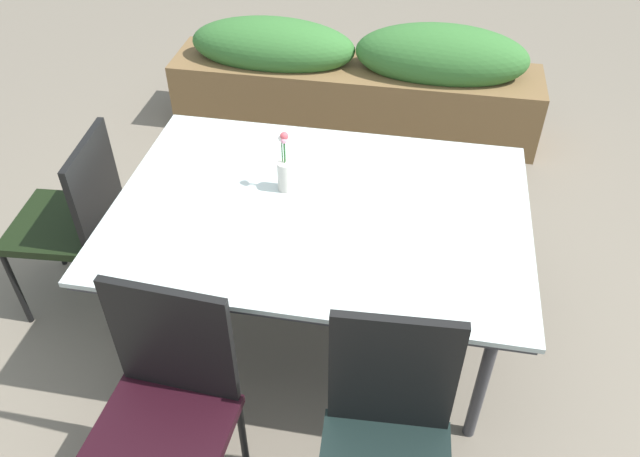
# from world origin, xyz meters

# --- Properties ---
(ground_plane) EXTENTS (12.00, 12.00, 0.00)m
(ground_plane) POSITION_xyz_m (0.00, 0.00, 0.00)
(ground_plane) COLOR #756B5B
(dining_table) EXTENTS (1.72, 1.20, 0.75)m
(dining_table) POSITION_xyz_m (-0.08, 0.02, 0.71)
(dining_table) COLOR silver
(dining_table) RESTS_ON ground
(chair_near_left) EXTENTS (0.49, 0.49, 0.97)m
(chair_near_left) POSITION_xyz_m (-0.46, -0.86, 0.53)
(chair_near_left) COLOR black
(chair_near_left) RESTS_ON ground
(chair_end_left) EXTENTS (0.48, 0.48, 0.94)m
(chair_end_left) POSITION_xyz_m (-1.23, 0.03, 0.54)
(chair_end_left) COLOR black
(chair_end_left) RESTS_ON ground
(chair_near_right) EXTENTS (0.46, 0.46, 1.00)m
(chair_near_right) POSITION_xyz_m (0.30, -0.86, 0.55)
(chair_near_right) COLOR black
(chair_near_right) RESTS_ON ground
(flower_vase) EXTENTS (0.07, 0.07, 0.28)m
(flower_vase) POSITION_xyz_m (-0.25, 0.12, 0.85)
(flower_vase) COLOR silver
(flower_vase) RESTS_ON dining_table
(planter_box) EXTENTS (2.47, 0.50, 0.79)m
(planter_box) POSITION_xyz_m (-0.17, 1.88, 0.37)
(planter_box) COLOR brown
(planter_box) RESTS_ON ground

